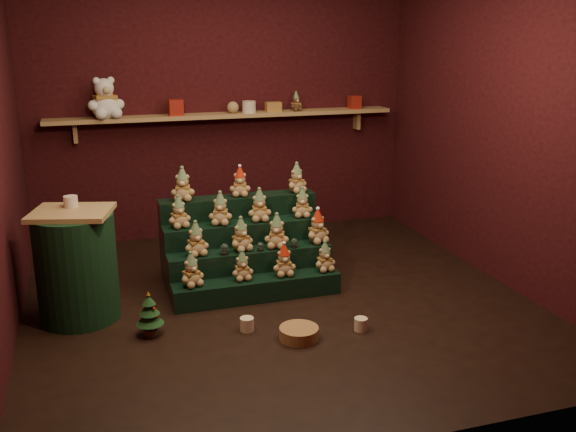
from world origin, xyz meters
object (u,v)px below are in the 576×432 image
object	(u,v)px
mini_christmas_tree	(149,314)
riser_tier_front	(257,289)
mug_right	(361,324)
white_bear	(104,92)
snow_globe_b	(260,247)
snow_globe_a	(224,249)
snow_globe_c	(294,243)
mug_left	(247,324)
brown_bear	(296,102)
side_table	(77,266)
wicker_basket	(299,333)

from	to	relation	value
mini_christmas_tree	riser_tier_front	bearing A→B (deg)	23.50
mini_christmas_tree	mug_right	size ratio (longest dim) A/B	3.49
mug_right	white_bear	xyz separation A→B (m)	(-1.63, 2.53, 1.52)
snow_globe_b	mini_christmas_tree	xyz separation A→B (m)	(-0.99, -0.56, -0.23)
snow_globe_a	mini_christmas_tree	xyz separation A→B (m)	(-0.68, -0.56, -0.24)
snow_globe_c	white_bear	world-z (taller)	white_bear
riser_tier_front	snow_globe_a	xyz separation A→B (m)	(-0.23, 0.16, 0.32)
mini_christmas_tree	mug_left	world-z (taller)	mini_christmas_tree
riser_tier_front	mini_christmas_tree	distance (m)	1.00
snow_globe_b	brown_bear	world-z (taller)	brown_bear
snow_globe_c	side_table	world-z (taller)	side_table
snow_globe_c	mug_right	size ratio (longest dim) A/B	0.83
snow_globe_c	wicker_basket	distance (m)	1.05
snow_globe_c	wicker_basket	xyz separation A→B (m)	(-0.27, -0.94, -0.36)
snow_globe_b	mug_left	distance (m)	0.84
white_bear	side_table	bearing A→B (deg)	-114.79
snow_globe_a	side_table	size ratio (longest dim) A/B	0.11
side_table	mug_right	distance (m)	2.19
side_table	wicker_basket	distance (m)	1.76
side_table	mug_left	xyz separation A→B (m)	(1.17, -0.61, -0.38)
snow_globe_a	mug_left	bearing A→B (deg)	-89.21
riser_tier_front	snow_globe_c	xyz separation A→B (m)	(0.37, 0.16, 0.31)
wicker_basket	white_bear	size ratio (longest dim) A/B	0.58
snow_globe_b	white_bear	world-z (taller)	white_bear
mini_christmas_tree	wicker_basket	xyz separation A→B (m)	(1.02, -0.39, -0.12)
riser_tier_front	white_bear	world-z (taller)	white_bear
mini_christmas_tree	white_bear	bearing A→B (deg)	93.44
brown_bear	snow_globe_c	bearing A→B (deg)	-125.76
mini_christmas_tree	brown_bear	world-z (taller)	brown_bear
mini_christmas_tree	wicker_basket	distance (m)	1.09
mini_christmas_tree	white_bear	xyz separation A→B (m)	(-0.13, 2.14, 1.40)
mug_right	wicker_basket	world-z (taller)	mug_right
snow_globe_a	side_table	xyz separation A→B (m)	(-1.16, -0.10, 0.02)
snow_globe_c	mug_left	xyz separation A→B (m)	(-0.60, -0.70, -0.35)
mini_christmas_tree	white_bear	world-z (taller)	white_bear
snow_globe_c	mug_left	bearing A→B (deg)	-130.28
white_bear	mini_christmas_tree	bearing A→B (deg)	-99.42
snow_globe_a	snow_globe_b	distance (m)	0.31
snow_globe_b	white_bear	size ratio (longest dim) A/B	0.15
snow_globe_b	wicker_basket	xyz separation A→B (m)	(0.03, -0.94, -0.35)
wicker_basket	white_bear	bearing A→B (deg)	114.38
mug_left	snow_globe_b	bearing A→B (deg)	67.07
snow_globe_a	wicker_basket	bearing A→B (deg)	-70.45
riser_tier_front	side_table	world-z (taller)	side_table
wicker_basket	white_bear	world-z (taller)	white_bear
mug_left	white_bear	size ratio (longest dim) A/B	0.21
snow_globe_a	mini_christmas_tree	distance (m)	0.91
wicker_basket	side_table	bearing A→B (deg)	150.45
riser_tier_front	snow_globe_c	size ratio (longest dim) A/B	17.13
riser_tier_front	snow_globe_b	world-z (taller)	snow_globe_b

